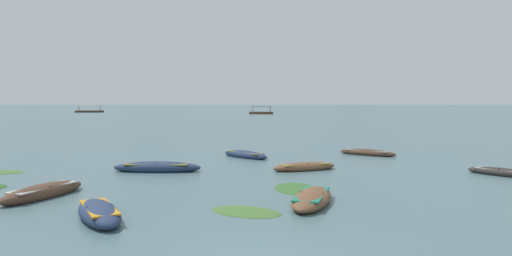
# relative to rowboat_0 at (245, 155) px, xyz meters

# --- Properties ---
(ground_plane) EXTENTS (6000.00, 6000.00, 0.00)m
(ground_plane) POSITION_rel_rowboat_0_xyz_m (1.48, 1481.74, -0.17)
(ground_plane) COLOR slate
(mountain_0) EXTENTS (1806.01, 1806.01, 484.81)m
(mountain_0) POSITION_rel_rowboat_0_xyz_m (-1598.30, 2467.53, 242.24)
(mountain_0) COLOR slate
(mountain_0) RESTS_ON ground
(mountain_1) EXTENTS (820.62, 820.62, 289.52)m
(mountain_1) POSITION_rel_rowboat_0_xyz_m (-754.09, 2387.30, 144.59)
(mountain_1) COLOR slate
(mountain_1) RESTS_ON ground
(mountain_2) EXTENTS (778.19, 778.19, 245.09)m
(mountain_2) POSITION_rel_rowboat_0_xyz_m (326.95, 2044.73, 122.37)
(mountain_2) COLOR slate
(mountain_2) RESTS_ON ground
(rowboat_0) EXTENTS (3.37, 3.27, 0.54)m
(rowboat_0) POSITION_rel_rowboat_0_xyz_m (0.00, 0.00, 0.00)
(rowboat_0) COLOR navy
(rowboat_0) RESTS_ON ground
(rowboat_1) EXTENTS (3.60, 2.33, 0.50)m
(rowboat_1) POSITION_rel_rowboat_0_xyz_m (3.33, -4.92, -0.01)
(rowboat_1) COLOR brown
(rowboat_1) RESTS_ON ground
(rowboat_2) EXTENTS (2.06, 3.78, 0.60)m
(rowboat_2) POSITION_rel_rowboat_0_xyz_m (-6.55, -11.68, 0.02)
(rowboat_2) COLOR #4C3323
(rowboat_2) RESTS_ON ground
(rowboat_3) EXTENTS (2.09, 3.77, 0.54)m
(rowboat_3) POSITION_rel_rowboat_0_xyz_m (3.05, -12.29, -0.00)
(rowboat_3) COLOR brown
(rowboat_3) RESTS_ON ground
(rowboat_4) EXTENTS (4.38, 1.24, 0.62)m
(rowboat_4) POSITION_rel_rowboat_0_xyz_m (-4.03, -5.65, 0.02)
(rowboat_4) COLOR navy
(rowboat_4) RESTS_ON ground
(rowboat_6) EXTENTS (2.70, 2.80, 0.44)m
(rowboat_6) POSITION_rel_rowboat_0_xyz_m (12.46, -6.19, -0.03)
(rowboat_6) COLOR #2D2826
(rowboat_6) RESTS_ON ground
(rowboat_7) EXTENTS (3.70, 2.97, 0.49)m
(rowboat_7) POSITION_rel_rowboat_0_xyz_m (7.90, 1.60, -0.02)
(rowboat_7) COLOR #4C3323
(rowboat_7) RESTS_ON ground
(rowboat_8) EXTENTS (2.63, 3.32, 0.58)m
(rowboat_8) POSITION_rel_rowboat_0_xyz_m (-3.35, -14.52, 0.01)
(rowboat_8) COLOR navy
(rowboat_8) RESTS_ON ground
(ferry_0) EXTENTS (10.22, 5.47, 2.54)m
(ferry_0) POSITION_rel_rowboat_0_xyz_m (-65.84, 129.74, 0.28)
(ferry_0) COLOR #4C3323
(ferry_0) RESTS_ON ground
(ferry_1) EXTENTS (7.54, 3.11, 2.54)m
(ferry_1) POSITION_rel_rowboat_0_xyz_m (-1.97, 108.46, 0.28)
(ferry_1) COLOR brown
(ferry_1) RESTS_ON ground
(weed_patch_0) EXTENTS (1.71, 2.56, 0.14)m
(weed_patch_0) POSITION_rel_rowboat_0_xyz_m (2.62, -9.75, -0.17)
(weed_patch_0) COLOR #38662D
(weed_patch_0) RESTS_ON ground
(weed_patch_2) EXTENTS (2.13, 1.35, 0.14)m
(weed_patch_2) POSITION_rel_rowboat_0_xyz_m (-11.49, -6.34, -0.17)
(weed_patch_2) COLOR #477033
(weed_patch_2) RESTS_ON ground
(weed_patch_3) EXTENTS (2.72, 2.25, 0.14)m
(weed_patch_3) POSITION_rel_rowboat_0_xyz_m (0.89, -13.52, -0.17)
(weed_patch_3) COLOR #477033
(weed_patch_3) RESTS_ON ground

